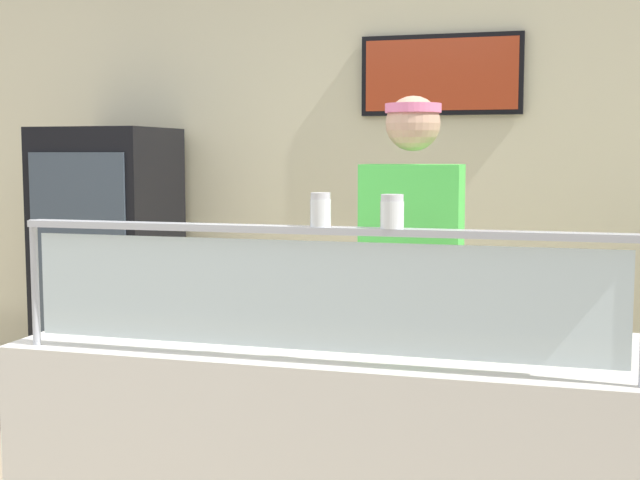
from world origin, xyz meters
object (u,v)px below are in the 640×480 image
at_px(parmesan_shaker, 320,212).
at_px(drink_fridge, 109,278).
at_px(pizza_server, 376,324).
at_px(pepper_flake_shaker, 392,214).
at_px(worker_figure, 412,292).
at_px(pizza_tray, 366,329).

bearing_deg(parmesan_shaker, drink_fridge, 132.07).
xyz_separation_m(pizza_server, pepper_flake_shaker, (0.13, -0.41, 0.39)).
distance_m(pizza_server, drink_fridge, 2.47).
height_order(parmesan_shaker, pepper_flake_shaker, parmesan_shaker).
distance_m(parmesan_shaker, worker_figure, 1.06).
xyz_separation_m(pizza_tray, pepper_flake_shaker, (0.17, -0.43, 0.41)).
distance_m(pizza_server, parmesan_shaker, 0.57).
xyz_separation_m(parmesan_shaker, pepper_flake_shaker, (0.20, 0.00, -0.00)).
height_order(worker_figure, drink_fridge, worker_figure).
relative_size(parmesan_shaker, pepper_flake_shaker, 1.02).
height_order(pizza_tray, pizza_server, pizza_server).
relative_size(pizza_tray, pizza_server, 1.60).
bearing_deg(pepper_flake_shaker, pizza_server, 107.88).
distance_m(pizza_tray, drink_fridge, 2.43).
xyz_separation_m(pizza_tray, pizza_server, (0.04, -0.02, 0.02)).
relative_size(parmesan_shaker, drink_fridge, 0.06).
height_order(pizza_tray, drink_fridge, drink_fridge).
bearing_deg(pizza_tray, parmesan_shaker, -94.02).
xyz_separation_m(worker_figure, drink_fridge, (-1.90, 1.02, -0.16)).
relative_size(pepper_flake_shaker, worker_figure, 0.05).
distance_m(pizza_tray, pizza_server, 0.05).
bearing_deg(pizza_tray, pizza_server, -27.88).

